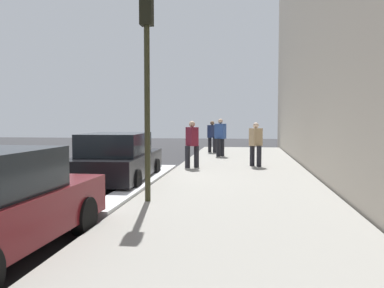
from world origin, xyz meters
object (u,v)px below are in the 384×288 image
Objects in this scene: pedestrian_navy_coat at (212,136)px; traffic_light_pole at (147,61)px; pedestrian_blue_coat at (220,136)px; rolling_suitcase at (216,146)px; pedestrian_burgundy_coat at (192,143)px; pedestrian_tan_coat at (256,143)px; parked_car_black at (117,159)px.

pedestrian_navy_coat is 13.17m from traffic_light_pole.
rolling_suitcase is (2.58, 0.36, -0.65)m from pedestrian_blue_coat.
pedestrian_burgundy_coat is (-4.70, 0.76, -0.04)m from pedestrian_blue_coat.
rolling_suitcase is (6.58, 1.90, -0.58)m from pedestrian_tan_coat.
pedestrian_burgundy_coat is at bearing -27.54° from parked_car_black.
rolling_suitcase is at bearing -22.73° from pedestrian_navy_coat.
parked_car_black is 4.00m from traffic_light_pole.
parked_car_black is at bearing 162.73° from pedestrian_blue_coat.
pedestrian_tan_coat is 6.48m from pedestrian_navy_coat.
parked_car_black is at bearing 169.14° from pedestrian_navy_coat.
parked_car_black is at bearing 28.99° from traffic_light_pole.
pedestrian_tan_coat reaches higher than rolling_suitcase.
pedestrian_burgundy_coat is (-0.70, 2.30, 0.03)m from pedestrian_tan_coat.
parked_car_black is 2.73× the size of pedestrian_burgundy_coat.
pedestrian_burgundy_coat reaches higher than parked_car_black.
pedestrian_tan_coat is 0.97× the size of pedestrian_burgundy_coat.
parked_car_black is 3.79m from pedestrian_burgundy_coat.
parked_car_black reaches higher than rolling_suitcase.
parked_car_black is 10.85m from rolling_suitcase.
pedestrian_burgundy_coat is at bearing -1.74° from traffic_light_pole.
parked_car_black is 2.79× the size of pedestrian_navy_coat.
pedestrian_burgundy_coat is 6.51m from traffic_light_pole.
traffic_light_pole is at bearing 160.11° from pedestrian_tan_coat.
parked_car_black is at bearing 135.04° from pedestrian_tan_coat.
pedestrian_tan_coat is 2.40m from pedestrian_burgundy_coat.
traffic_light_pole is at bearing 178.26° from pedestrian_navy_coat.
pedestrian_tan_coat is 6.87m from rolling_suitcase.
pedestrian_blue_coat is at bearing -165.53° from pedestrian_navy_coat.
traffic_light_pole reaches higher than parked_car_black.
pedestrian_navy_coat is at bearing 18.80° from pedestrian_tan_coat.
pedestrian_blue_coat is 1.07× the size of pedestrian_navy_coat.
traffic_light_pole is at bearing 175.03° from pedestrian_blue_coat.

